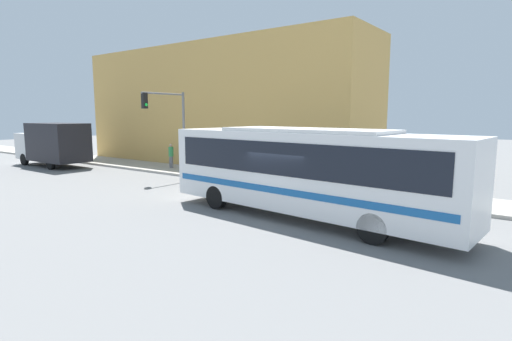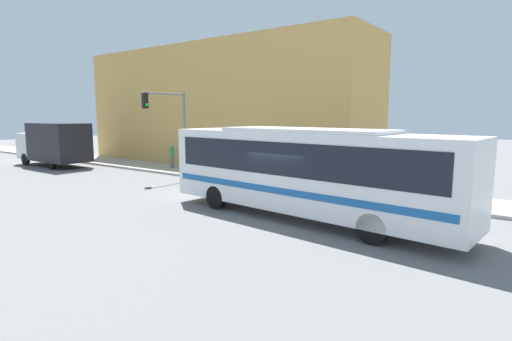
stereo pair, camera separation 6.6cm
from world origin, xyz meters
name	(u,v)px [view 2 (the right image)]	position (x,y,z in m)	size (l,w,h in m)	color
ground_plane	(288,218)	(0.00, 0.00, 0.00)	(120.00, 120.00, 0.00)	slate
sidewalk	(117,162)	(6.15, 20.00, 0.08)	(3.30, 70.00, 0.15)	#A8A399
building_facade	(220,107)	(10.80, 13.10, 4.48)	(6.00, 24.19, 8.96)	tan
city_bus	(305,167)	(0.23, -0.57, 1.94)	(3.46, 11.93, 3.37)	white
delivery_truck	(54,143)	(2.38, 22.21, 1.75)	(2.50, 6.87, 3.24)	black
fire_hydrant	(290,179)	(5.10, 3.08, 0.51)	(0.27, 0.37, 0.72)	red
traffic_light_pole	(170,118)	(4.11, 11.14, 3.67)	(3.28, 0.35, 5.10)	slate
parking_meter	(220,162)	(5.10, 7.98, 1.08)	(0.14, 0.14, 1.37)	slate
pedestrian_near_corner	(172,155)	(6.31, 13.63, 1.01)	(0.34, 0.34, 1.68)	slate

